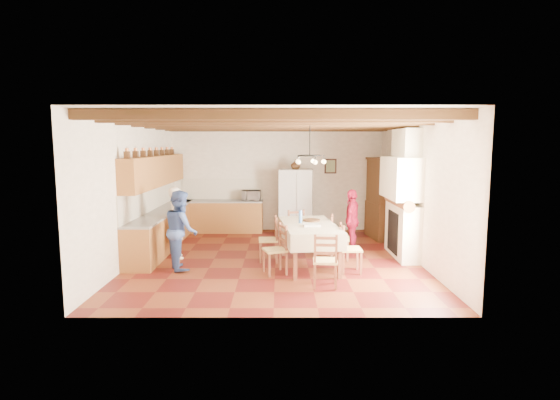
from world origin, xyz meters
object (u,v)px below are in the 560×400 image
object	(u,v)px
chair_right_near	(351,248)
person_man	(177,223)
chair_right_far	(340,238)
chair_end_near	(325,260)
chair_left_far	(268,239)
refrigerator	(296,202)
person_woman_blue	(181,230)
chair_left_near	(275,249)
chair_end_far	(298,231)
hutch	(381,198)
person_woman_red	(352,220)
microwave	(251,195)
dining_table	(309,228)

from	to	relation	value
chair_right_near	person_man	world-z (taller)	person_man
chair_right_far	chair_end_near	xyz separation A→B (m)	(-0.50, -1.82, 0.00)
chair_left_far	person_man	size ratio (longest dim) A/B	0.62
refrigerator	chair_end_near	world-z (taller)	refrigerator
person_woman_blue	chair_left_near	bearing A→B (deg)	-123.23
chair_right_near	chair_end_far	distance (m)	1.88
refrigerator	chair_right_near	xyz separation A→B (m)	(0.91, -3.65, -0.42)
hutch	person_man	xyz separation A→B (m)	(-4.89, -2.01, -0.28)
chair_left_far	chair_end_far	xyz separation A→B (m)	(0.67, 0.78, 0.00)
chair_left_near	person_woman_red	size ratio (longest dim) A/B	0.67
chair_left_far	microwave	xyz separation A→B (m)	(-0.55, 3.13, 0.56)
dining_table	chair_left_near	distance (m)	0.91
refrigerator	microwave	size ratio (longest dim) A/B	3.47
chair_right_near	person_man	size ratio (longest dim) A/B	0.62
microwave	hutch	bearing A→B (deg)	-12.36
chair_end_near	microwave	size ratio (longest dim) A/B	1.86
microwave	chair_right_near	bearing A→B (deg)	-60.14
person_man	dining_table	bearing A→B (deg)	-125.48
chair_right_far	person_woman_blue	size ratio (longest dim) A/B	0.61
chair_left_far	chair_right_near	world-z (taller)	same
hutch	chair_end_near	xyz separation A→B (m)	(-1.86, -3.99, -0.58)
chair_right_near	chair_right_far	bearing A→B (deg)	3.14
chair_left_near	person_woman_blue	distance (m)	1.92
person_woman_red	refrigerator	bearing A→B (deg)	-126.31
chair_right_far	chair_end_near	distance (m)	1.88
chair_left_near	person_man	xyz separation A→B (m)	(-2.14, 1.19, 0.30)
hutch	chair_left_near	distance (m)	4.26
refrigerator	dining_table	bearing A→B (deg)	-81.63
chair_end_near	person_woman_blue	bearing A→B (deg)	-16.90
chair_end_near	chair_end_far	world-z (taller)	same
chair_end_far	chair_left_near	bearing A→B (deg)	-121.04
chair_left_far	person_man	xyz separation A→B (m)	(-1.99, 0.28, 0.30)
dining_table	microwave	bearing A→B (deg)	111.50
chair_right_near	chair_end_far	size ratio (longest dim) A/B	1.00
refrigerator	chair_end_near	xyz separation A→B (m)	(0.34, -4.50, -0.42)
hutch	chair_right_near	world-z (taller)	hutch
person_man	microwave	size ratio (longest dim) A/B	3.01
chair_left_near	chair_end_far	size ratio (longest dim) A/B	1.00
chair_end_far	microwave	size ratio (longest dim) A/B	1.86
chair_right_far	person_woman_red	world-z (taller)	person_woman_red
hutch	chair_left_near	bearing A→B (deg)	-137.63
chair_left_near	person_man	world-z (taller)	person_man
person_woman_red	microwave	world-z (taller)	person_woman_red
chair_end_near	person_man	bearing A→B (deg)	-27.75
chair_right_near	person_man	distance (m)	3.79
person_woman_blue	chair_right_far	bearing A→B (deg)	-100.87
chair_left_near	chair_right_near	xyz separation A→B (m)	(1.47, 0.07, 0.00)
chair_left_near	person_man	bearing A→B (deg)	-138.16
chair_end_near	person_man	world-z (taller)	person_man
hutch	chair_left_near	xyz separation A→B (m)	(-2.75, -3.20, -0.58)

